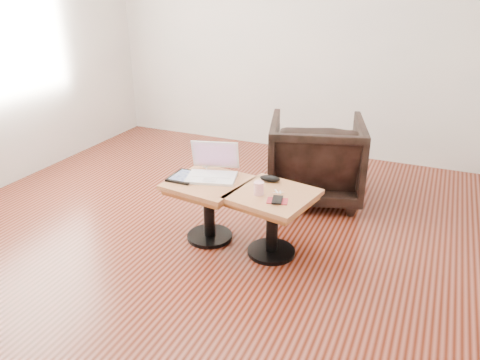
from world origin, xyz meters
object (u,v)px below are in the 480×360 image
at_px(side_table_left, 209,196).
at_px(laptop, 213,170).
at_px(striped_cup, 259,188).
at_px(side_table_right, 273,209).
at_px(armchair, 315,159).

distance_m(side_table_left, laptop, 0.19).
bearing_deg(striped_cup, side_table_right, 30.80).
height_order(striped_cup, armchair, armchair).
xyz_separation_m(side_table_right, armchair, (0.02, 1.04, 0.01)).
bearing_deg(side_table_left, side_table_right, 5.88).
distance_m(side_table_left, armchair, 1.16).
xyz_separation_m(laptop, armchair, (0.54, 0.93, -0.16)).
relative_size(side_table_right, laptop, 1.45).
xyz_separation_m(laptop, striped_cup, (0.43, -0.16, -0.00)).
height_order(side_table_right, armchair, armchair).
bearing_deg(side_table_left, armchair, 70.38).
relative_size(side_table_right, striped_cup, 6.96).
bearing_deg(side_table_left, striped_cup, -1.35).
height_order(side_table_left, laptop, laptop).
xyz_separation_m(side_table_left, laptop, (-0.01, 0.09, 0.17)).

